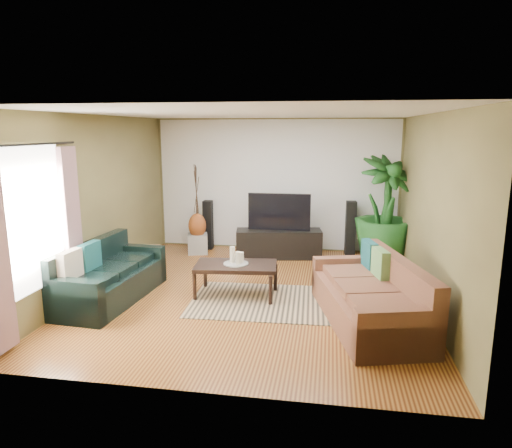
% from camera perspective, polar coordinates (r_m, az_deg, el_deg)
% --- Properties ---
extents(floor, '(5.50, 5.50, 0.00)m').
position_cam_1_polar(floor, '(7.11, -0.26, -8.65)').
color(floor, '#9F6529').
rests_on(floor, ground).
extents(ceiling, '(5.50, 5.50, 0.00)m').
position_cam_1_polar(ceiling, '(6.66, -0.29, 13.67)').
color(ceiling, white).
rests_on(ceiling, ground).
extents(wall_back, '(5.00, 0.00, 5.00)m').
position_cam_1_polar(wall_back, '(9.45, 2.52, 4.90)').
color(wall_back, olive).
rests_on(wall_back, ground).
extents(wall_front, '(5.00, 0.00, 5.00)m').
position_cam_1_polar(wall_front, '(4.13, -6.67, -4.16)').
color(wall_front, olive).
rests_on(wall_front, ground).
extents(wall_left, '(0.00, 5.50, 5.50)m').
position_cam_1_polar(wall_left, '(7.58, -19.28, 2.54)').
color(wall_left, olive).
rests_on(wall_left, ground).
extents(wall_right, '(0.00, 5.50, 5.50)m').
position_cam_1_polar(wall_right, '(6.81, 20.97, 1.44)').
color(wall_right, olive).
rests_on(wall_right, ground).
extents(backwall_panel, '(4.90, 0.00, 4.90)m').
position_cam_1_polar(backwall_panel, '(9.44, 2.51, 4.89)').
color(backwall_panel, white).
rests_on(backwall_panel, ground).
extents(window_pane, '(0.00, 1.80, 1.80)m').
position_cam_1_polar(window_pane, '(6.22, -26.12, 0.58)').
color(window_pane, white).
rests_on(window_pane, ground).
extents(curtain_far, '(0.08, 0.35, 2.20)m').
position_cam_1_polar(curtain_far, '(6.85, -22.01, -0.28)').
color(curtain_far, gray).
rests_on(curtain_far, ground).
extents(curtain_rod, '(0.03, 1.90, 0.03)m').
position_cam_1_polar(curtain_rod, '(6.10, -26.50, 8.88)').
color(curtain_rod, black).
rests_on(curtain_rod, ground).
extents(sofa_left, '(1.00, 2.04, 0.85)m').
position_cam_1_polar(sofa_left, '(7.07, -17.77, -5.71)').
color(sofa_left, black).
rests_on(sofa_left, floor).
extents(sofa_right, '(1.51, 2.38, 0.85)m').
position_cam_1_polar(sofa_right, '(6.12, 13.86, -8.18)').
color(sofa_right, brown).
rests_on(sofa_right, floor).
extents(area_rug, '(2.17, 1.58, 0.01)m').
position_cam_1_polar(area_rug, '(6.78, 0.95, -9.63)').
color(area_rug, tan).
rests_on(area_rug, floor).
extents(coffee_table, '(1.27, 0.78, 0.49)m').
position_cam_1_polar(coffee_table, '(6.95, -2.51, -6.98)').
color(coffee_table, black).
rests_on(coffee_table, floor).
extents(candle_tray, '(0.37, 0.37, 0.02)m').
position_cam_1_polar(candle_tray, '(6.87, -2.52, -4.96)').
color(candle_tray, gray).
rests_on(candle_tray, coffee_table).
extents(candle_tall, '(0.08, 0.08, 0.24)m').
position_cam_1_polar(candle_tall, '(6.87, -2.97, -3.83)').
color(candle_tall, beige).
rests_on(candle_tall, candle_tray).
extents(candle_mid, '(0.08, 0.08, 0.19)m').
position_cam_1_polar(candle_mid, '(6.79, -2.27, -4.25)').
color(candle_mid, '#EAE3C6').
rests_on(candle_mid, candle_tray).
extents(candle_short, '(0.08, 0.08, 0.15)m').
position_cam_1_polar(candle_short, '(6.89, -1.86, -4.17)').
color(candle_short, white).
rests_on(candle_short, candle_tray).
extents(tv_stand, '(1.71, 0.75, 0.55)m').
position_cam_1_polar(tv_stand, '(8.97, 2.86, -2.47)').
color(tv_stand, black).
rests_on(tv_stand, floor).
extents(television, '(1.21, 0.07, 0.72)m').
position_cam_1_polar(television, '(8.85, 2.92, 1.54)').
color(television, black).
rests_on(television, tv_stand).
extents(speaker_left, '(0.19, 0.21, 1.02)m').
position_cam_1_polar(speaker_left, '(9.61, -6.01, -0.11)').
color(speaker_left, black).
rests_on(speaker_left, floor).
extents(speaker_right, '(0.21, 0.23, 1.09)m').
position_cam_1_polar(speaker_right, '(9.28, 11.73, -0.52)').
color(speaker_right, black).
rests_on(speaker_right, floor).
extents(potted_plant, '(1.58, 1.58, 2.01)m').
position_cam_1_polar(potted_plant, '(8.88, 15.86, 1.75)').
color(potted_plant, '#1A4E1A').
rests_on(potted_plant, floor).
extents(plant_pot, '(0.37, 0.37, 0.29)m').
position_cam_1_polar(plant_pot, '(9.07, 15.55, -3.60)').
color(plant_pot, black).
rests_on(plant_pot, floor).
extents(pedestal, '(0.49, 0.49, 0.39)m').
position_cam_1_polar(pedestal, '(9.36, -7.29, -2.44)').
color(pedestal, '#969694').
rests_on(pedestal, floor).
extents(vase, '(0.36, 0.36, 0.50)m').
position_cam_1_polar(vase, '(9.28, -7.35, -0.20)').
color(vase, brown).
rests_on(vase, pedestal).
extents(side_table, '(0.52, 0.52, 0.49)m').
position_cam_1_polar(side_table, '(8.11, -13.81, -4.56)').
color(side_table, '#986132').
rests_on(side_table, floor).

